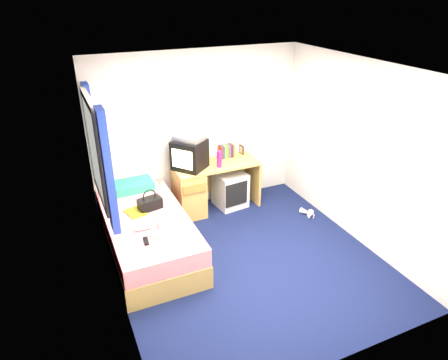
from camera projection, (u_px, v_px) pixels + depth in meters
name	position (u px, v px, depth m)	size (l,w,h in m)	color
ground	(248.00, 260.00, 5.11)	(3.40, 3.40, 0.00)	#0C1438
room_shell	(251.00, 156.00, 4.47)	(3.40, 3.40, 3.40)	white
bed	(148.00, 234.00, 5.17)	(1.01, 2.00, 0.54)	tan
pillow	(133.00, 186.00, 5.69)	(0.55, 0.35, 0.12)	#1975A6
desk	(199.00, 187.00, 6.08)	(1.30, 0.55, 0.75)	tan
storage_cube	(230.00, 189.00, 6.29)	(0.45, 0.45, 0.56)	silver
crt_tv	(189.00, 154.00, 5.78)	(0.58, 0.59, 0.43)	black
vcr	(189.00, 138.00, 5.67)	(0.39, 0.28, 0.07)	#AFAFB1
book_row	(227.00, 151.00, 6.21)	(0.24, 0.13, 0.20)	maroon
picture_frame	(242.00, 150.00, 6.35)	(0.02, 0.12, 0.14)	black
pink_water_bottle	(219.00, 160.00, 5.86)	(0.07, 0.07, 0.23)	#C01B68
aerosol_can	(204.00, 158.00, 5.98)	(0.05, 0.05, 0.17)	silver
handbag	(150.00, 203.00, 5.19)	(0.32, 0.22, 0.28)	black
towel	(170.00, 221.00, 4.87)	(0.27, 0.23, 0.09)	white
magazine	(135.00, 212.00, 5.12)	(0.21, 0.28, 0.01)	yellow
water_bottle	(143.00, 227.00, 4.76)	(0.07, 0.07, 0.20)	silver
colour_swatch_fan	(157.00, 237.00, 4.63)	(0.22, 0.06, 0.01)	gold
remote_control	(146.00, 241.00, 4.55)	(0.05, 0.16, 0.02)	black
window_assembly	(98.00, 152.00, 4.66)	(0.11, 1.42, 1.40)	silver
white_heels	(308.00, 214.00, 6.07)	(0.22, 0.31, 0.09)	silver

